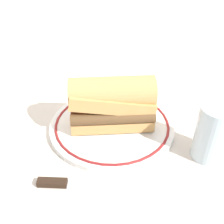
% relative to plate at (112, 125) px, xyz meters
% --- Properties ---
extents(ground_plane, '(1.50, 1.50, 0.00)m').
position_rel_plate_xyz_m(ground_plane, '(-0.01, -0.02, -0.01)').
color(ground_plane, beige).
extents(plate, '(0.29, 0.29, 0.01)m').
position_rel_plate_xyz_m(plate, '(0.00, 0.00, 0.00)').
color(plate, white).
rests_on(plate, ground_plane).
extents(sausage_sandwich, '(0.20, 0.13, 0.12)m').
position_rel_plate_xyz_m(sausage_sandwich, '(-0.00, 0.00, 0.06)').
color(sausage_sandwich, tan).
rests_on(sausage_sandwich, plate).
extents(drinking_glass, '(0.07, 0.07, 0.12)m').
position_rel_plate_xyz_m(drinking_glass, '(0.17, -0.13, 0.04)').
color(drinking_glass, silver).
rests_on(drinking_glass, ground_plane).
extents(butter_knife, '(0.14, 0.06, 0.01)m').
position_rel_plate_xyz_m(butter_knife, '(-0.12, -0.14, -0.00)').
color(butter_knife, silver).
rests_on(butter_knife, ground_plane).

